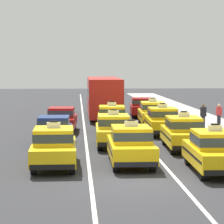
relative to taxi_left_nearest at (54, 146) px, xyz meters
The scene contains 18 objects.
ground_plane 4.58m from the taxi_left_nearest, 47.20° to the right, with size 160.00×160.00×0.00m, color #2B2B2D.
lane_stripe_left_center 16.79m from the taxi_left_nearest, 85.04° to the left, with size 0.14×80.00×0.01m, color silver.
lane_stripe_center_right 17.36m from the taxi_left_nearest, 74.44° to the left, with size 0.14×80.00×0.01m, color silver.
sidewalk_curb 15.58m from the taxi_left_nearest, 48.79° to the left, with size 4.00×90.00×0.15m, color #9E9993.
taxi_left_nearest is the anchor object (origin of this frame).
sedan_left_second 5.89m from the taxi_left_nearest, 92.39° to the left, with size 1.87×4.35×1.58m.
sedan_left_third 11.93m from the taxi_left_nearest, 90.12° to the left, with size 1.97×4.38×1.58m.
taxi_center_nearest 3.26m from the taxi_left_nearest, ahead, with size 1.85×4.57×1.96m.
taxi_center_second 6.39m from the taxi_left_nearest, 63.40° to the left, with size 1.93×4.61×1.96m.
taxi_center_third 12.39m from the taxi_left_nearest, 75.12° to the left, with size 2.01×4.64×1.96m.
bus_center_fourth 21.78m from the taxi_left_nearest, 81.76° to the left, with size 2.61×11.22×3.22m.
taxi_right_nearest 6.54m from the taxi_left_nearest, 13.00° to the right, with size 1.94×4.61×1.96m.
taxi_right_second 7.66m from the taxi_left_nearest, 34.63° to the left, with size 1.97×4.62×1.96m.
taxi_right_third 11.97m from the taxi_left_nearest, 59.00° to the left, with size 1.93×4.60×1.96m.
taxi_right_fourth 16.85m from the taxi_left_nearest, 67.97° to the left, with size 1.99×4.63×1.96m.
sedan_right_fifth 22.63m from the taxi_left_nearest, 73.93° to the left, with size 2.02×4.40×1.58m.
pedestrian_near_crosswalk 14.76m from the taxi_left_nearest, 52.19° to the left, with size 0.36×0.24×1.63m.
pedestrian_trailing 16.15m from the taxi_left_nearest, 50.45° to the left, with size 0.36×0.24×1.57m.
Camera 1 is at (-2.08, -18.93, 4.23)m, focal length 86.31 mm.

